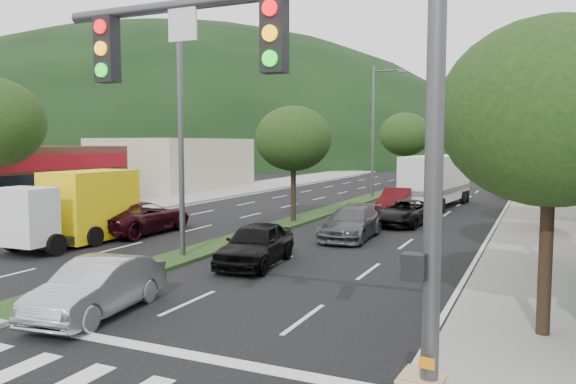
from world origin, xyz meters
The scene contains 23 objects.
sidewalk_right centered at (12.50, 25.00, 0.07)m, with size 5.00×90.00×0.15m, color gray.
sidewalk_left centered at (-13.00, 25.00, 0.07)m, with size 6.00×90.00×0.15m, color gray.
median centered at (0.00, 28.00, 0.06)m, with size 1.60×56.00×0.12m, color #1C3212.
traffic_signal centered at (9.03, -1.54, 4.65)m, with size 6.12×0.40×7.00m.
bldg_left_far centered at (-19.00, 34.00, 2.30)m, with size 9.00×14.00×4.60m, color #B3AA8F.
hill_far centered at (-80.00, 110.00, 0.00)m, with size 176.00×132.00×82.00m, color black.
tree_r_a centered at (12.00, 4.00, 4.82)m, with size 4.60×4.60×6.63m.
tree_r_b centered at (12.00, 12.00, 5.04)m, with size 4.80×4.80×6.94m.
tree_r_c centered at (12.00, 20.00, 4.75)m, with size 4.40×4.40×6.48m.
tree_r_d centered at (12.00, 30.00, 5.18)m, with size 5.00×5.00×7.17m.
tree_r_e centered at (12.00, 40.00, 4.89)m, with size 4.60×4.60×6.71m.
tree_med_near centered at (0.00, 18.00, 4.43)m, with size 4.00×4.00×6.02m.
tree_med_far centered at (0.00, 44.00, 5.01)m, with size 4.80×4.80×6.94m.
streetlight_near centered at (0.21, 8.00, 5.58)m, with size 2.60×0.25×10.00m.
streetlight_mid centered at (0.21, 33.00, 5.58)m, with size 2.60×0.25×10.00m.
sedan_silver centered at (2.08, 1.48, 0.69)m, with size 1.45×4.16×1.37m, color #A3A5AA.
suv_maroon centered at (-5.06, 11.86, 0.76)m, with size 2.51×5.45×1.51m, color black.
car_queue_a centered at (2.99, 8.05, 0.74)m, with size 1.74×4.33×1.47m, color black.
car_queue_b centered at (4.31, 14.53, 0.70)m, with size 1.96×4.81×1.40m, color #48494D.
car_queue_c centered at (4.01, 24.53, 0.76)m, with size 1.61×4.61×1.52m, color #440B0E.
car_queue_d centered at (5.50, 19.53, 0.65)m, with size 2.16×4.68×1.30m, color black.
box_truck centered at (-5.65, 8.64, 1.43)m, with size 2.53×6.17×3.01m.
motorhome centered at (5.50, 28.99, 1.79)m, with size 3.49×8.96×3.36m.
Camera 1 is at (11.87, -8.83, 4.20)m, focal length 35.00 mm.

